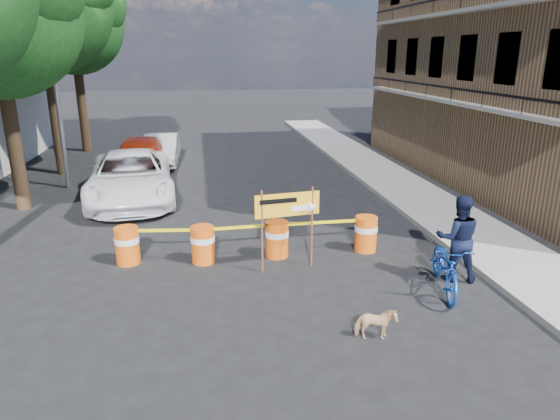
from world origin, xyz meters
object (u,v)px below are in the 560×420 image
object	(u,v)px
pedestrian	(458,238)
sedan_silver	(162,150)
bicycle	(448,243)
suv_white	(131,177)
barrel_mid_right	(277,238)
dog	(375,324)
barrel_far_right	(366,233)
barrel_mid_left	(203,244)
detour_sign	(296,210)
barrel_far_left	(127,245)
sedan_red	(140,158)

from	to	relation	value
pedestrian	sedan_silver	xyz separation A→B (m)	(-7.15, 13.28, -0.29)
bicycle	suv_white	size ratio (longest dim) A/B	0.36
barrel_mid_right	dog	xyz separation A→B (m)	(1.12, -4.00, -0.17)
barrel_far_right	pedestrian	size ratio (longest dim) A/B	0.46
barrel_mid_right	bicycle	world-z (taller)	bicycle
barrel_mid_left	barrel_far_right	bearing A→B (deg)	1.17
barrel_mid_left	detour_sign	distance (m)	2.43
barrel_mid_right	bicycle	size ratio (longest dim) A/B	0.42
detour_sign	dog	bearing A→B (deg)	-83.80
detour_sign	pedestrian	size ratio (longest dim) A/B	1.00
barrel_far_left	detour_sign	bearing A→B (deg)	-13.46
detour_sign	dog	distance (m)	3.50
sedan_silver	dog	bearing A→B (deg)	-72.11
barrel_mid_left	bicycle	size ratio (longest dim) A/B	0.42
pedestrian	sedan_red	size ratio (longest dim) A/B	0.40
detour_sign	sedan_silver	distance (m)	12.73
detour_sign	bicycle	distance (m)	3.33
barrel_mid_right	sedan_silver	size ratio (longest dim) A/B	0.22
pedestrian	sedan_silver	size ratio (longest dim) A/B	0.47
dog	suv_white	size ratio (longest dim) A/B	0.12
barrel_far_left	sedan_silver	distance (m)	11.20
barrel_far_left	sedan_red	distance (m)	8.79
barrel_far_right	pedestrian	distance (m)	2.45
bicycle	detour_sign	bearing A→B (deg)	165.50
barrel_mid_left	barrel_far_right	size ratio (longest dim) A/B	1.00
barrel_far_left	detour_sign	distance (m)	4.12
barrel_mid_right	sedan_silver	bearing A→B (deg)	106.96
pedestrian	bicycle	world-z (taller)	bicycle
detour_sign	sedan_silver	xyz separation A→B (m)	(-3.78, 12.13, -0.75)
bicycle	dog	xyz separation A→B (m)	(-2.08, -1.58, -0.77)
pedestrian	barrel_far_left	bearing A→B (deg)	0.31
sedan_silver	bicycle	bearing A→B (deg)	-62.89
barrel_far_right	suv_white	size ratio (longest dim) A/B	0.15
barrel_far_left	barrel_mid_right	bearing A→B (deg)	-2.35
barrel_far_left	pedestrian	size ratio (longest dim) A/B	0.46
suv_white	detour_sign	bearing A→B (deg)	-60.60
barrel_far_right	pedestrian	bearing A→B (deg)	-53.94
barrel_mid_left	detour_sign	xyz separation A→B (m)	(2.12, -0.71, 0.96)
barrel_mid_right	barrel_far_right	xyz separation A→B (m)	(2.28, 0.01, 0.00)
sedan_red	sedan_silver	bearing A→B (deg)	74.01
barrel_mid_left	pedestrian	bearing A→B (deg)	-18.68
barrel_far_right	sedan_silver	bearing A→B (deg)	116.84
barrel_mid_left	barrel_mid_right	xyz separation A→B (m)	(1.80, 0.07, 0.00)
bicycle	pedestrian	bearing A→B (deg)	60.03
pedestrian	bicycle	xyz separation A→B (m)	(-0.48, -0.49, 0.10)
detour_sign	sedan_red	distance (m)	10.69
barrel_far_right	sedan_silver	xyz separation A→B (m)	(-5.74, 11.34, 0.21)
barrel_far_right	sedan_red	size ratio (longest dim) A/B	0.19
pedestrian	dog	size ratio (longest dim) A/B	2.73
barrel_mid_left	detour_sign	bearing A→B (deg)	-18.59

